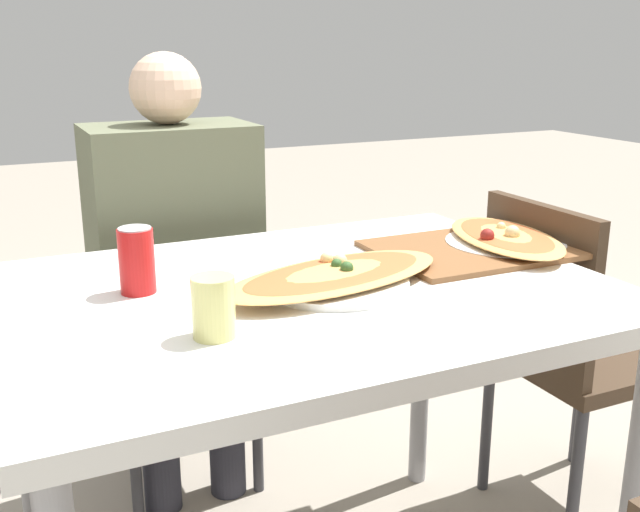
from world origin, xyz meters
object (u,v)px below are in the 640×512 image
(drink_glass, at_px, (214,307))
(soda_can, at_px, (137,260))
(chair_far_seated, at_px, (169,310))
(chair_side_right, at_px, (568,343))
(pizza_main, at_px, (335,277))
(pizza_second, at_px, (505,239))
(dining_table, at_px, (308,326))
(person_seated, at_px, (175,245))

(drink_glass, bearing_deg, soda_can, 102.85)
(soda_can, bearing_deg, chair_far_seated, 72.23)
(chair_side_right, distance_m, drink_glass, 1.09)
(pizza_main, height_order, pizza_second, pizza_second)
(chair_far_seated, distance_m, drink_glass, 0.99)
(dining_table, height_order, chair_far_seated, chair_far_seated)
(dining_table, xyz_separation_m, chair_far_seated, (-0.09, 0.76, -0.20))
(dining_table, relative_size, chair_far_seated, 1.33)
(drink_glass, distance_m, pizza_second, 0.80)
(chair_side_right, distance_m, soda_can, 1.12)
(chair_far_seated, distance_m, pizza_second, 0.98)
(chair_far_seated, bearing_deg, chair_side_right, 141.75)
(chair_side_right, xyz_separation_m, drink_glass, (-1.00, -0.25, 0.34))
(chair_side_right, xyz_separation_m, pizza_second, (-0.24, -0.02, 0.31))
(person_seated, distance_m, soda_can, 0.60)
(person_seated, distance_m, drink_glass, 0.83)
(soda_can, bearing_deg, chair_side_right, -1.17)
(person_seated, distance_m, pizza_main, 0.69)
(pizza_second, bearing_deg, drink_glass, -163.13)
(drink_glass, bearing_deg, chair_side_right, 13.97)
(drink_glass, bearing_deg, pizza_second, 16.87)
(chair_side_right, relative_size, person_seated, 0.71)
(dining_table, distance_m, chair_side_right, 0.80)
(pizza_second, bearing_deg, chair_side_right, 4.32)
(dining_table, height_order, pizza_main, pizza_main)
(person_seated, xyz_separation_m, soda_can, (-0.21, -0.54, 0.13))
(chair_far_seated, xyz_separation_m, person_seated, (-0.00, -0.11, 0.22))
(chair_side_right, distance_m, pizza_main, 0.79)
(chair_far_seated, xyz_separation_m, chair_side_right, (0.86, -0.67, 0.00))
(chair_far_seated, relative_size, soda_can, 6.91)
(chair_far_seated, relative_size, chair_side_right, 1.00)
(dining_table, height_order, drink_glass, drink_glass)
(chair_side_right, relative_size, pizza_main, 1.65)
(chair_far_seated, xyz_separation_m, drink_glass, (-0.15, -0.92, 0.34))
(dining_table, xyz_separation_m, soda_can, (-0.30, 0.10, 0.14))
(pizza_main, height_order, soda_can, soda_can)
(chair_side_right, height_order, pizza_second, chair_side_right)
(person_seated, height_order, drink_glass, person_seated)
(dining_table, relative_size, drink_glass, 11.41)
(drink_glass, bearing_deg, chair_far_seated, 80.94)
(person_seated, xyz_separation_m, pizza_main, (0.14, -0.67, 0.09))
(person_seated, height_order, pizza_main, person_seated)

